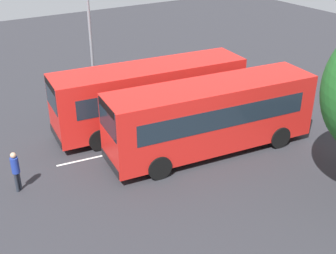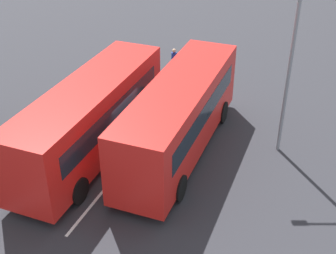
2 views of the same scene
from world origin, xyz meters
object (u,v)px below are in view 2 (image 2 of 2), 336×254
object	(u,v)px
street_lamp	(284,65)
pedestrian	(174,60)
bus_center_left	(91,116)
bus_far_left	(180,114)

from	to	relation	value
street_lamp	pedestrian	bearing A→B (deg)	-59.95
bus_center_left	street_lamp	bearing A→B (deg)	-66.86
bus_far_left	street_lamp	distance (m)	4.87
bus_center_left	pedestrian	world-z (taller)	bus_center_left
bus_far_left	street_lamp	world-z (taller)	street_lamp
pedestrian	bus_center_left	bearing A→B (deg)	44.78
bus_center_left	street_lamp	world-z (taller)	street_lamp
pedestrian	bus_far_left	bearing A→B (deg)	70.82
bus_far_left	pedestrian	bearing A→B (deg)	22.12
bus_center_left	street_lamp	distance (m)	8.46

